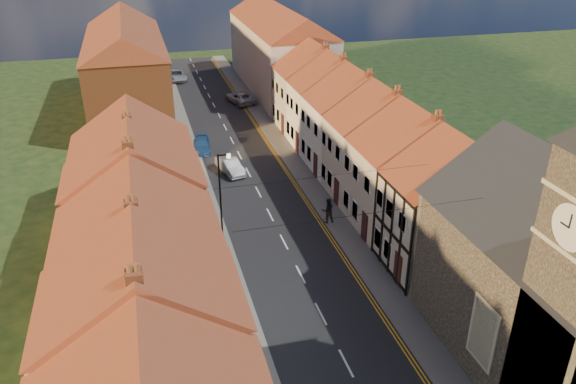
{
  "coord_description": "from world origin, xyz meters",
  "views": [
    {
      "loc": [
        -8.42,
        -13.74,
        20.04
      ],
      "look_at": [
        0.44,
        18.55,
        3.5
      ],
      "focal_mm": 35.0,
      "sensor_mm": 36.0,
      "label": 1
    }
  ],
  "objects_px": {
    "church": "(568,266)",
    "car_distant_b": "(240,97)",
    "car_distant": "(176,75)",
    "lamppost": "(221,190)",
    "pedestrian_right": "(328,210)",
    "car_far": "(202,145)",
    "car_mid": "(230,166)"
  },
  "relations": [
    {
      "from": "car_mid",
      "to": "pedestrian_right",
      "type": "xyz_separation_m",
      "value": [
        5.2,
        -10.7,
        0.42
      ]
    },
    {
      "from": "church",
      "to": "car_far",
      "type": "bearing_deg",
      "value": 110.92
    },
    {
      "from": "car_distant",
      "to": "car_distant_b",
      "type": "distance_m",
      "value": 13.86
    },
    {
      "from": "car_far",
      "to": "car_distant_b",
      "type": "xyz_separation_m",
      "value": [
        6.4,
        13.82,
        0.11
      ]
    },
    {
      "from": "car_far",
      "to": "car_distant",
      "type": "distance_m",
      "value": 26.12
    },
    {
      "from": "church",
      "to": "car_distant",
      "type": "height_order",
      "value": "church"
    },
    {
      "from": "church",
      "to": "car_distant_b",
      "type": "bearing_deg",
      "value": 97.52
    },
    {
      "from": "church",
      "to": "car_distant_b",
      "type": "distance_m",
      "value": 47.37
    },
    {
      "from": "lamppost",
      "to": "car_distant",
      "type": "relative_size",
      "value": 1.21
    },
    {
      "from": "car_distant_b",
      "to": "car_mid",
      "type": "bearing_deg",
      "value": 61.37
    },
    {
      "from": "car_distant",
      "to": "car_distant_b",
      "type": "height_order",
      "value": "car_distant"
    },
    {
      "from": "lamppost",
      "to": "car_mid",
      "type": "height_order",
      "value": "lamppost"
    },
    {
      "from": "car_distant",
      "to": "church",
      "type": "bearing_deg",
      "value": -82.45
    },
    {
      "from": "car_far",
      "to": "car_distant_b",
      "type": "bearing_deg",
      "value": 71.96
    },
    {
      "from": "car_mid",
      "to": "car_distant_b",
      "type": "distance_m",
      "value": 20.18
    },
    {
      "from": "lamppost",
      "to": "car_distant",
      "type": "height_order",
      "value": "lamppost"
    },
    {
      "from": "car_far",
      "to": "car_distant_b",
      "type": "distance_m",
      "value": 15.23
    },
    {
      "from": "lamppost",
      "to": "car_distant_b",
      "type": "xyz_separation_m",
      "value": [
        7.01,
        30.0,
        -2.86
      ]
    },
    {
      "from": "pedestrian_right",
      "to": "car_distant_b",
      "type": "relative_size",
      "value": 0.39
    },
    {
      "from": "church",
      "to": "car_far",
      "type": "distance_m",
      "value": 35.57
    },
    {
      "from": "car_distant_b",
      "to": "car_distant",
      "type": "bearing_deg",
      "value": -77.67
    },
    {
      "from": "car_mid",
      "to": "pedestrian_right",
      "type": "distance_m",
      "value": 11.91
    },
    {
      "from": "church",
      "to": "pedestrian_right",
      "type": "xyz_separation_m",
      "value": [
        -5.66,
        16.35,
        -4.81
      ]
    },
    {
      "from": "car_distant",
      "to": "car_distant_b",
      "type": "relative_size",
      "value": 1.02
    },
    {
      "from": "lamppost",
      "to": "car_far",
      "type": "relative_size",
      "value": 1.52
    },
    {
      "from": "pedestrian_right",
      "to": "car_far",
      "type": "bearing_deg",
      "value": -64.12
    },
    {
      "from": "car_mid",
      "to": "car_distant",
      "type": "distance_m",
      "value": 31.97
    },
    {
      "from": "car_distant",
      "to": "pedestrian_right",
      "type": "distance_m",
      "value": 43.18
    },
    {
      "from": "pedestrian_right",
      "to": "car_distant_b",
      "type": "height_order",
      "value": "pedestrian_right"
    },
    {
      "from": "car_far",
      "to": "car_distant",
      "type": "bearing_deg",
      "value": 96.8
    },
    {
      "from": "church",
      "to": "lamppost",
      "type": "relative_size",
      "value": 2.53
    },
    {
      "from": "church",
      "to": "car_distant",
      "type": "bearing_deg",
      "value": 102.02
    }
  ]
}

